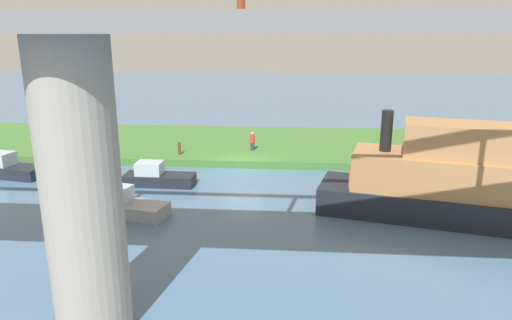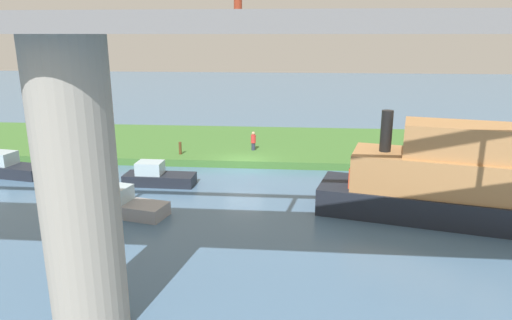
% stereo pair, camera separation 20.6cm
% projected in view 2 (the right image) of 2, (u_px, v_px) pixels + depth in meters
% --- Properties ---
extents(ground_plane, '(160.00, 160.00, 0.00)m').
position_uv_depth(ground_plane, '(244.00, 168.00, 31.03)').
color(ground_plane, '#4C7093').
extents(grassy_bank, '(80.00, 12.00, 0.50)m').
position_uv_depth(grassy_bank, '(252.00, 144.00, 36.72)').
color(grassy_bank, '#427533').
rests_on(grassy_bank, ground).
extents(bridge_pylon, '(2.25, 2.25, 8.81)m').
position_uv_depth(bridge_pylon, '(79.00, 193.00, 13.11)').
color(bridge_pylon, '#9E998E').
rests_on(bridge_pylon, ground).
extents(bridge_span, '(61.80, 4.30, 3.25)m').
position_uv_depth(bridge_span, '(60.00, 14.00, 11.82)').
color(bridge_span, slate).
rests_on(bridge_span, bridge_pylon).
extents(person_on_bank, '(0.47, 0.47, 1.39)m').
position_uv_depth(person_on_bank, '(253.00, 141.00, 33.72)').
color(person_on_bank, '#2D334C').
rests_on(person_on_bank, grassy_bank).
extents(mooring_post, '(0.20, 0.20, 0.89)m').
position_uv_depth(mooring_post, '(180.00, 148.00, 32.61)').
color(mooring_post, brown).
rests_on(mooring_post, grassy_bank).
extents(riverboat_paddlewheel, '(10.75, 5.73, 5.23)m').
position_uv_depth(riverboat_paddlewheel, '(434.00, 180.00, 22.32)').
color(riverboat_paddlewheel, '#1E232D').
rests_on(riverboat_paddlewheel, ground).
extents(motorboat_white, '(4.56, 2.50, 1.44)m').
position_uv_depth(motorboat_white, '(123.00, 204.00, 23.06)').
color(motorboat_white, '#99999E').
rests_on(motorboat_white, ground).
extents(skiff_small, '(4.27, 1.60, 1.41)m').
position_uv_depth(skiff_small, '(157.00, 176.00, 27.60)').
color(skiff_small, '#1E232D').
rests_on(skiff_small, ground).
extents(pontoon_yellow, '(4.83, 2.42, 1.54)m').
position_uv_depth(pontoon_yellow, '(8.00, 167.00, 29.34)').
color(pontoon_yellow, '#1E232D').
rests_on(pontoon_yellow, ground).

